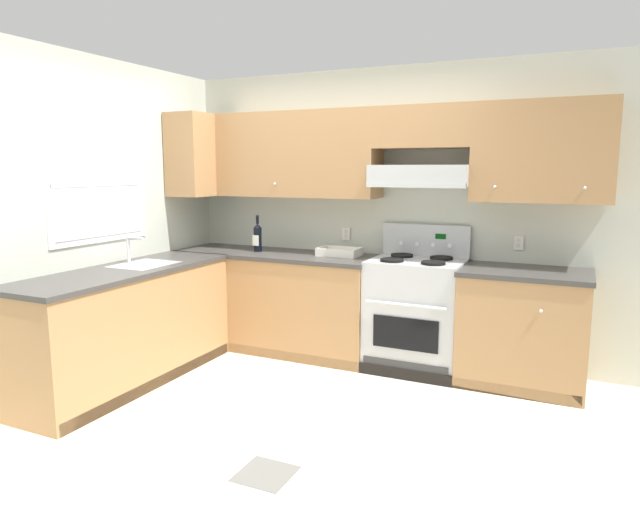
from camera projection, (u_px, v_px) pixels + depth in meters
ground_plane at (265, 409)px, 3.97m from camera, size 7.04×7.04×0.00m
floor_accent_tile at (266, 473)px, 3.12m from camera, size 0.30×0.30×0.01m
wall_back at (390, 191)px, 4.94m from camera, size 4.68×0.57×2.55m
wall_left at (109, 209)px, 4.63m from camera, size 0.47×4.00×2.55m
counter_back_run at (348, 309)px, 4.96m from camera, size 3.60×0.65×0.91m
counter_left_run at (127, 325)px, 4.42m from camera, size 0.63×1.91×1.13m
stove at (416, 313)px, 4.72m from camera, size 0.76×0.62×1.20m
wine_bottle at (258, 237)px, 5.25m from camera, size 0.07×0.08×0.34m
bowl at (340, 253)px, 5.00m from camera, size 0.37×0.25×0.07m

